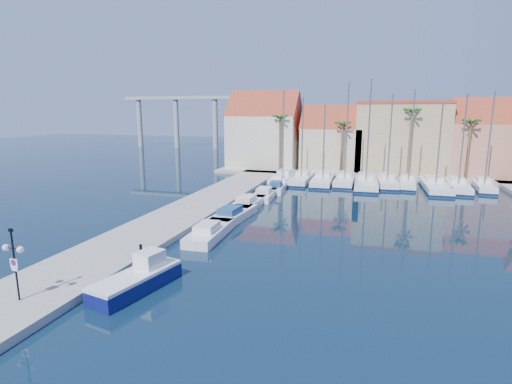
# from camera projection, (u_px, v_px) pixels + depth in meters

# --- Properties ---
(ground) EXTENTS (260.00, 260.00, 0.00)m
(ground) POSITION_uv_depth(u_px,v_px,m) (218.00, 277.00, 25.52)
(ground) COLOR black
(ground) RESTS_ON ground
(quay_west) EXTENTS (6.00, 77.00, 0.50)m
(quay_west) POSITION_uv_depth(u_px,v_px,m) (186.00, 213.00, 40.68)
(quay_west) COLOR gray
(quay_west) RESTS_ON ground
(shore_north) EXTENTS (54.00, 16.00, 0.50)m
(shore_north) POSITION_uv_depth(u_px,v_px,m) (380.00, 172.00, 67.67)
(shore_north) COLOR gray
(shore_north) RESTS_ON ground
(lamp_post) EXTENTS (1.36, 0.40, 4.01)m
(lamp_post) POSITION_uv_depth(u_px,v_px,m) (14.00, 254.00, 20.84)
(lamp_post) COLOR black
(lamp_post) RESTS_ON quay_west
(bollard) EXTENTS (0.21, 0.21, 0.54)m
(bollard) POSITION_uv_depth(u_px,v_px,m) (141.00, 248.00, 28.69)
(bollard) COLOR black
(bollard) RESTS_ON quay_west
(fishing_boat) EXTENTS (3.16, 6.18, 2.06)m
(fishing_boat) POSITION_uv_depth(u_px,v_px,m) (139.00, 278.00, 23.67)
(fishing_boat) COLOR #0F1457
(fishing_boat) RESTS_ON ground
(motorboat_west_0) EXTENTS (2.55, 7.08, 1.40)m
(motorboat_west_0) POSITION_uv_depth(u_px,v_px,m) (210.00, 232.00, 33.38)
(motorboat_west_0) COLOR white
(motorboat_west_0) RESTS_ON ground
(motorboat_west_1) EXTENTS (2.91, 7.43, 1.40)m
(motorboat_west_1) POSITION_uv_depth(u_px,v_px,m) (233.00, 215.00, 38.91)
(motorboat_west_1) COLOR white
(motorboat_west_1) RESTS_ON ground
(motorboat_west_2) EXTENTS (2.39, 7.21, 1.40)m
(motorboat_west_2) POSITION_uv_depth(u_px,v_px,m) (248.00, 203.00, 43.81)
(motorboat_west_2) COLOR white
(motorboat_west_2) RESTS_ON ground
(motorboat_west_3) EXTENTS (2.63, 6.92, 1.40)m
(motorboat_west_3) POSITION_uv_depth(u_px,v_px,m) (265.00, 194.00, 48.57)
(motorboat_west_3) COLOR white
(motorboat_west_3) RESTS_ON ground
(motorboat_west_4) EXTENTS (2.54, 6.39, 1.40)m
(motorboat_west_4) POSITION_uv_depth(u_px,v_px,m) (277.00, 188.00, 52.63)
(motorboat_west_4) COLOR white
(motorboat_west_4) RESTS_ON ground
(motorboat_west_5) EXTENTS (2.05, 5.60, 1.40)m
(motorboat_west_5) POSITION_uv_depth(u_px,v_px,m) (280.00, 181.00, 57.81)
(motorboat_west_5) COLOR white
(motorboat_west_5) RESTS_ON ground
(motorboat_west_6) EXTENTS (2.47, 7.18, 1.40)m
(motorboat_west_6) POSITION_uv_depth(u_px,v_px,m) (289.00, 175.00, 62.94)
(motorboat_west_6) COLOR white
(motorboat_west_6) RESTS_ON ground
(sailboat_0) EXTENTS (2.86, 10.05, 13.34)m
(sailboat_0) POSITION_uv_depth(u_px,v_px,m) (283.00, 178.00, 59.97)
(sailboat_0) COLOR white
(sailboat_0) RESTS_ON ground
(sailboat_1) EXTENTS (2.67, 9.82, 12.33)m
(sailboat_1) POSITION_uv_depth(u_px,v_px,m) (302.00, 178.00, 59.30)
(sailboat_1) COLOR white
(sailboat_1) RESTS_ON ground
(sailboat_2) EXTENTS (3.11, 10.62, 11.34)m
(sailboat_2) POSITION_uv_depth(u_px,v_px,m) (323.00, 180.00, 58.36)
(sailboat_2) COLOR white
(sailboat_2) RESTS_ON ground
(sailboat_3) EXTENTS (2.66, 9.98, 14.36)m
(sailboat_3) POSITION_uv_depth(u_px,v_px,m) (345.00, 180.00, 58.08)
(sailboat_3) COLOR white
(sailboat_3) RESTS_ON ground
(sailboat_4) EXTENTS (3.57, 11.81, 14.65)m
(sailboat_4) POSITION_uv_depth(u_px,v_px,m) (366.00, 182.00, 56.29)
(sailboat_4) COLOR white
(sailboat_4) RESTS_ON ground
(sailboat_5) EXTENTS (3.19, 9.64, 12.74)m
(sailboat_5) POSITION_uv_depth(u_px,v_px,m) (387.00, 181.00, 56.75)
(sailboat_5) COLOR white
(sailboat_5) RESTS_ON ground
(sailboat_6) EXTENTS (2.85, 8.36, 13.24)m
(sailboat_6) POSITION_uv_depth(u_px,v_px,m) (408.00, 182.00, 55.63)
(sailboat_6) COLOR white
(sailboat_6) RESTS_ON ground
(sailboat_7) EXTENTS (3.34, 11.57, 11.49)m
(sailboat_7) POSITION_uv_depth(u_px,v_px,m) (435.00, 185.00, 53.92)
(sailboat_7) COLOR white
(sailboat_7) RESTS_ON ground
(sailboat_8) EXTENTS (3.02, 9.85, 12.61)m
(sailboat_8) POSITION_uv_depth(u_px,v_px,m) (458.00, 186.00, 53.53)
(sailboat_8) COLOR white
(sailboat_8) RESTS_ON ground
(sailboat_9) EXTENTS (2.79, 8.33, 12.93)m
(sailboat_9) POSITION_uv_depth(u_px,v_px,m) (484.00, 185.00, 53.39)
(sailboat_9) COLOR white
(sailboat_9) RESTS_ON ground
(building_0) EXTENTS (12.30, 9.00, 13.50)m
(building_0) POSITION_uv_depth(u_px,v_px,m) (265.00, 133.00, 71.13)
(building_0) COLOR beige
(building_0) RESTS_ON shore_north
(building_1) EXTENTS (10.30, 8.00, 11.00)m
(building_1) POSITION_uv_depth(u_px,v_px,m) (332.00, 142.00, 67.99)
(building_1) COLOR tan
(building_1) RESTS_ON shore_north
(building_2) EXTENTS (14.20, 10.20, 11.50)m
(building_2) POSITION_uv_depth(u_px,v_px,m) (401.00, 137.00, 65.62)
(building_2) COLOR tan
(building_2) RESTS_ON shore_north
(building_3) EXTENTS (10.30, 8.00, 12.00)m
(building_3) POSITION_uv_depth(u_px,v_px,m) (484.00, 141.00, 61.37)
(building_3) COLOR #BB745E
(building_3) RESTS_ON shore_north
(palm_0) EXTENTS (2.60, 2.60, 10.15)m
(palm_0) POSITION_uv_depth(u_px,v_px,m) (280.00, 119.00, 64.80)
(palm_0) COLOR brown
(palm_0) RESTS_ON shore_north
(palm_1) EXTENTS (2.60, 2.60, 9.15)m
(palm_1) POSITION_uv_depth(u_px,v_px,m) (343.00, 126.00, 62.16)
(palm_1) COLOR brown
(palm_1) RESTS_ON shore_north
(palm_2) EXTENTS (2.60, 2.60, 11.15)m
(palm_2) POSITION_uv_depth(u_px,v_px,m) (412.00, 114.00, 58.96)
(palm_2) COLOR brown
(palm_2) RESTS_ON shore_north
(palm_3) EXTENTS (2.60, 2.60, 9.65)m
(palm_3) POSITION_uv_depth(u_px,v_px,m) (471.00, 124.00, 56.98)
(palm_3) COLOR brown
(palm_3) RESTS_ON shore_north
(viaduct) EXTENTS (48.00, 2.20, 14.45)m
(viaduct) POSITION_uv_depth(u_px,v_px,m) (198.00, 111.00, 111.45)
(viaduct) COLOR #9E9E99
(viaduct) RESTS_ON ground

